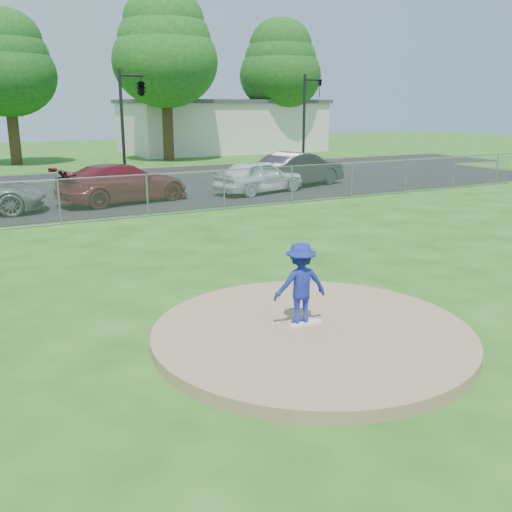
{
  "coord_description": "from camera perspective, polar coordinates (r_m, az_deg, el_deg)",
  "views": [
    {
      "loc": [
        -5.08,
        -7.46,
        3.85
      ],
      "look_at": [
        0.0,
        2.0,
        1.0
      ],
      "focal_mm": 40.0,
      "sensor_mm": 36.0,
      "label": 1
    }
  ],
  "objects": [
    {
      "name": "tree_right",
      "position": [
        42.07,
        -9.11,
        19.86
      ],
      "size": [
        7.28,
        7.28,
        11.63
      ],
      "color": "#392614",
      "rests_on": "ground"
    },
    {
      "name": "street",
      "position": [
        32.1,
        -19.08,
        7.16
      ],
      "size": [
        60.0,
        7.0,
        0.01
      ],
      "primitive_type": "cube",
      "color": "black",
      "rests_on": "ground"
    },
    {
      "name": "tree_center",
      "position": [
        41.74,
        -23.7,
        17.26
      ],
      "size": [
        6.16,
        6.16,
        9.84
      ],
      "color": "#3C2815",
      "rests_on": "ground"
    },
    {
      "name": "pitching_rubber",
      "position": [
        9.88,
        4.98,
        -6.74
      ],
      "size": [
        0.6,
        0.15,
        0.04
      ],
      "primitive_type": "cube",
      "color": "white",
      "rests_on": "pitchers_mound"
    },
    {
      "name": "tree_far_right",
      "position": [
        49.42,
        2.46,
        18.56
      ],
      "size": [
        6.72,
        6.72,
        10.74
      ],
      "color": "#372014",
      "rests_on": "ground"
    },
    {
      "name": "parking_lot",
      "position": [
        24.79,
        -16.14,
        5.35
      ],
      "size": [
        50.0,
        8.0,
        0.01
      ],
      "primitive_type": "cube",
      "color": "black",
      "rests_on": "ground"
    },
    {
      "name": "traffic_signal_center",
      "position": [
        30.83,
        -11.61,
        15.98
      ],
      "size": [
        1.42,
        2.48,
        5.6
      ],
      "color": "black",
      "rests_on": "ground"
    },
    {
      "name": "traffic_signal_right",
      "position": [
        35.23,
        5.17,
        14.0
      ],
      "size": [
        1.28,
        0.2,
        5.6
      ],
      "color": "black",
      "rests_on": "ground"
    },
    {
      "name": "pitchers_mound",
      "position": [
        9.77,
        5.61,
        -7.77
      ],
      "size": [
        5.4,
        5.4,
        0.2
      ],
      "primitive_type": "cylinder",
      "color": "#997754",
      "rests_on": "ground"
    },
    {
      "name": "pitcher",
      "position": [
        9.7,
        4.46,
        -2.8
      ],
      "size": [
        1.0,
        0.68,
        1.43
      ],
      "primitive_type": "imported",
      "rotation": [
        0.0,
        0.0,
        2.97
      ],
      "color": "navy",
      "rests_on": "pitchers_mound"
    },
    {
      "name": "commercial_building",
      "position": [
        50.14,
        -3.44,
        12.89
      ],
      "size": [
        16.4,
        9.4,
        4.3
      ],
      "color": "beige",
      "rests_on": "ground"
    },
    {
      "name": "chain_link_fence",
      "position": [
        20.35,
        -13.51,
        5.68
      ],
      "size": [
        40.0,
        0.06,
        1.5
      ],
      "primitive_type": "cube",
      "color": "gray",
      "rests_on": "ground"
    },
    {
      "name": "parked_car_darkred",
      "position": [
        23.9,
        -13.12,
        7.12
      ],
      "size": [
        5.72,
        3.22,
        1.56
      ],
      "primitive_type": "imported",
      "rotation": [
        0.0,
        0.0,
        1.77
      ],
      "color": "maroon",
      "rests_on": "parking_lot"
    },
    {
      "name": "parked_car_charcoal",
      "position": [
        28.2,
        4.32,
        8.67
      ],
      "size": [
        5.26,
        3.02,
        1.64
      ],
      "primitive_type": "imported",
      "rotation": [
        0.0,
        0.0,
        1.85
      ],
      "color": "#29292B",
      "rests_on": "parking_lot"
    },
    {
      "name": "ground",
      "position": [
        18.58,
        -11.76,
        2.59
      ],
      "size": [
        120.0,
        120.0,
        0.0
      ],
      "primitive_type": "plane",
      "color": "#1E5412",
      "rests_on": "ground"
    },
    {
      "name": "parked_car_pearl",
      "position": [
        25.88,
        0.31,
        7.98
      ],
      "size": [
        4.65,
        2.73,
        1.49
      ],
      "primitive_type": "imported",
      "rotation": [
        0.0,
        0.0,
        1.81
      ],
      "color": "silver",
      "rests_on": "parking_lot"
    }
  ]
}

